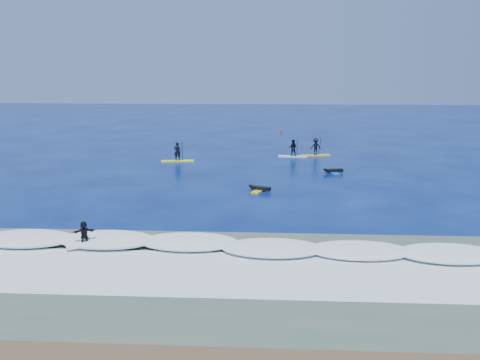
# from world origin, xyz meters

# --- Properties ---
(ground) EXTENTS (160.00, 160.00, 0.00)m
(ground) POSITION_xyz_m (0.00, 0.00, 0.00)
(ground) COLOR #030F45
(ground) RESTS_ON ground
(shallow_water) EXTENTS (90.00, 13.00, 0.01)m
(shallow_water) POSITION_xyz_m (0.00, -14.00, 0.01)
(shallow_water) COLOR #3E5546
(shallow_water) RESTS_ON ground
(breaking_wave) EXTENTS (40.00, 6.00, 0.30)m
(breaking_wave) POSITION_xyz_m (0.00, -10.00, 0.00)
(breaking_wave) COLOR white
(breaking_wave) RESTS_ON ground
(whitewater) EXTENTS (34.00, 5.00, 0.02)m
(whitewater) POSITION_xyz_m (0.00, -13.00, 0.00)
(whitewater) COLOR silver
(whitewater) RESTS_ON ground
(sup_paddler_left) EXTENTS (2.93, 1.12, 2.00)m
(sup_paddler_left) POSITION_xyz_m (-7.37, 12.43, 0.63)
(sup_paddler_left) COLOR #F9FF1B
(sup_paddler_left) RESTS_ON ground
(sup_paddler_center) EXTENTS (2.73, 0.88, 1.88)m
(sup_paddler_center) POSITION_xyz_m (2.95, 15.46, 0.70)
(sup_paddler_center) COLOR white
(sup_paddler_center) RESTS_ON ground
(sup_paddler_right) EXTENTS (2.85, 1.29, 1.94)m
(sup_paddler_right) POSITION_xyz_m (5.11, 16.13, 0.76)
(sup_paddler_right) COLOR yellow
(sup_paddler_right) RESTS_ON ground
(prone_paddler_near) EXTENTS (1.54, 2.04, 0.41)m
(prone_paddler_near) POSITION_xyz_m (0.17, 1.70, 0.14)
(prone_paddler_near) COLOR yellow
(prone_paddler_near) RESTS_ON ground
(prone_paddler_far) EXTENTS (1.60, 2.08, 0.42)m
(prone_paddler_far) POSITION_xyz_m (5.90, 8.18, 0.14)
(prone_paddler_far) COLOR #165AAC
(prone_paddler_far) RESTS_ON ground
(wave_surfer) EXTENTS (1.74, 1.10, 1.22)m
(wave_surfer) POSITION_xyz_m (-7.80, -10.49, 0.72)
(wave_surfer) COLOR white
(wave_surfer) RESTS_ON breaking_wave
(marker_buoy) EXTENTS (0.25, 0.25, 0.60)m
(marker_buoy) POSITION_xyz_m (2.20, 32.41, 0.26)
(marker_buoy) COLOR #E34414
(marker_buoy) RESTS_ON ground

